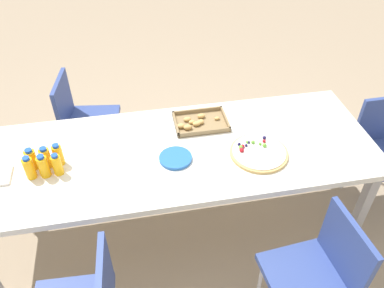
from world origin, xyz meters
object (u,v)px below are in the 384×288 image
(juice_bottle_2, at_px, (57,165))
(juice_bottle_5, at_px, (58,155))
(fruit_pizza, at_px, (259,152))
(juice_bottle_0, at_px, (29,168))
(juice_bottle_4, at_px, (46,158))
(party_table, at_px, (175,157))
(snack_tray, at_px, (199,122))
(chair_far_left, at_px, (82,117))
(chair_near_right, at_px, (319,270))
(juice_bottle_3, at_px, (31,160))
(plate_stack, at_px, (176,158))
(juice_bottle_1, at_px, (43,166))

(juice_bottle_2, bearing_deg, juice_bottle_5, 89.79)
(juice_bottle_2, bearing_deg, fruit_pizza, -2.66)
(juice_bottle_0, xyz_separation_m, juice_bottle_4, (0.08, 0.08, -0.00))
(juice_bottle_2, xyz_separation_m, juice_bottle_5, (0.00, 0.08, 0.00))
(juice_bottle_0, relative_size, juice_bottle_4, 1.07)
(party_table, xyz_separation_m, snack_tray, (0.20, 0.23, 0.07))
(party_table, height_order, chair_far_left, chair_far_left)
(chair_near_right, xyz_separation_m, juice_bottle_3, (-1.44, 0.78, 0.32))
(juice_bottle_5, bearing_deg, juice_bottle_2, -90.21)
(juice_bottle_3, height_order, juice_bottle_4, juice_bottle_3)
(plate_stack, bearing_deg, juice_bottle_1, 179.43)
(chair_far_left, distance_m, juice_bottle_4, 0.86)
(snack_tray, bearing_deg, plate_stack, -123.34)
(plate_stack, bearing_deg, snack_tray, 56.66)
(chair_near_right, bearing_deg, juice_bottle_4, 55.09)
(juice_bottle_0, height_order, juice_bottle_1, same)
(chair_far_left, relative_size, juice_bottle_5, 5.81)
(party_table, distance_m, juice_bottle_1, 0.75)
(party_table, height_order, juice_bottle_3, juice_bottle_3)
(juice_bottle_0, relative_size, juice_bottle_1, 1.00)
(juice_bottle_3, xyz_separation_m, fruit_pizza, (1.30, -0.12, -0.05))
(juice_bottle_1, xyz_separation_m, snack_tray, (0.94, 0.30, -0.06))
(juice_bottle_1, xyz_separation_m, juice_bottle_4, (0.00, 0.08, -0.00))
(juice_bottle_5, bearing_deg, party_table, -0.68)
(juice_bottle_2, height_order, juice_bottle_5, juice_bottle_5)
(juice_bottle_0, height_order, juice_bottle_4, juice_bottle_0)
(chair_near_right, xyz_separation_m, juice_bottle_2, (-1.30, 0.71, 0.32))
(juice_bottle_2, xyz_separation_m, juice_bottle_4, (-0.07, 0.08, -0.00))
(juice_bottle_0, height_order, snack_tray, juice_bottle_0)
(chair_far_left, relative_size, juice_bottle_1, 5.66)
(chair_near_right, xyz_separation_m, juice_bottle_1, (-1.37, 0.71, 0.32))
(party_table, bearing_deg, juice_bottle_3, -179.79)
(juice_bottle_4, bearing_deg, juice_bottle_1, -92.80)
(juice_bottle_4, bearing_deg, plate_stack, -6.59)
(fruit_pizza, xyz_separation_m, snack_tray, (-0.29, 0.35, 0.00))
(juice_bottle_1, distance_m, juice_bottle_3, 0.10)
(juice_bottle_4, bearing_deg, juice_bottle_3, -176.71)
(chair_near_right, height_order, chair_far_left, same)
(juice_bottle_2, bearing_deg, plate_stack, -0.80)
(juice_bottle_4, bearing_deg, chair_far_left, 80.88)
(chair_far_left, distance_m, juice_bottle_1, 0.94)
(chair_near_right, bearing_deg, juice_bottle_5, 53.58)
(juice_bottle_2, distance_m, fruit_pizza, 1.16)
(plate_stack, bearing_deg, fruit_pizza, -5.14)
(party_table, xyz_separation_m, juice_bottle_4, (-0.74, 0.00, 0.12))
(juice_bottle_5, xyz_separation_m, plate_stack, (0.66, -0.09, -0.06))
(juice_bottle_3, bearing_deg, snack_tray, 12.72)
(chair_near_right, distance_m, juice_bottle_1, 1.58)
(chair_far_left, distance_m, juice_bottle_3, 0.88)
(fruit_pizza, bearing_deg, snack_tray, 129.52)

